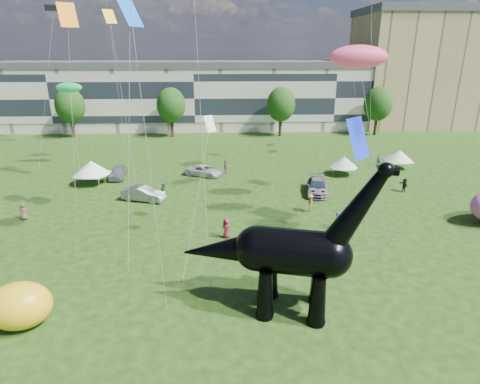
{
  "coord_description": "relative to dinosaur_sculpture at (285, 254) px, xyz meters",
  "views": [
    {
      "loc": [
        -2.56,
        -20.91,
        15.34
      ],
      "look_at": [
        -1.37,
        8.0,
        5.0
      ],
      "focal_mm": 30.0,
      "sensor_mm": 36.0,
      "label": 1
    }
  ],
  "objects": [
    {
      "name": "tree_mid_right",
      "position": [
        6.98,
        52.75,
        2.47
      ],
      "size": [
        5.2,
        5.2,
        9.44
      ],
      "color": "#382314",
      "rests_on": "ground"
    },
    {
      "name": "terrace_row",
      "position": [
        -9.02,
        61.75,
        2.18
      ],
      "size": [
        78.0,
        11.0,
        12.0
      ],
      "primitive_type": "cube",
      "color": "beige",
      "rests_on": "ground"
    },
    {
      "name": "gazebo_near",
      "position": [
        11.79,
        27.81,
        -2.12
      ],
      "size": [
        4.23,
        4.23,
        2.43
      ],
      "rotation": [
        0.0,
        0.0,
        -0.25
      ],
      "color": "silver",
      "rests_on": "ground"
    },
    {
      "name": "tree_mid_left",
      "position": [
        -13.02,
        52.75,
        2.47
      ],
      "size": [
        5.2,
        5.2,
        9.44
      ],
      "color": "#382314",
      "rests_on": "ground"
    },
    {
      "name": "gazebo_left",
      "position": [
        -19.35,
        25.36,
        -1.8
      ],
      "size": [
        4.84,
        4.84,
        2.88
      ],
      "rotation": [
        0.0,
        0.0,
        -0.19
      ],
      "color": "white",
      "rests_on": "ground"
    },
    {
      "name": "car_dark",
      "position": [
        6.84,
        20.98,
        -3.03
      ],
      "size": [
        3.17,
        5.77,
        1.58
      ],
      "primitive_type": "imported",
      "rotation": [
        0.0,
        0.0,
        -0.18
      ],
      "color": "#595960",
      "rests_on": "ground"
    },
    {
      "name": "gazebo_far",
      "position": [
        20.03,
        30.37,
        -2.01
      ],
      "size": [
        4.12,
        4.12,
        2.58
      ],
      "rotation": [
        0.0,
        0.0,
        0.12
      ],
      "color": "silver",
      "rests_on": "ground"
    },
    {
      "name": "dinosaur_sculpture",
      "position": [
        0.0,
        0.0,
        0.0
      ],
      "size": [
        12.39,
        4.89,
        10.13
      ],
      "rotation": [
        0.0,
        0.0,
        -0.25
      ],
      "color": "black",
      "rests_on": "ground"
    },
    {
      "name": "visitors",
      "position": [
        -3.13,
        15.25,
        -2.96
      ],
      "size": [
        51.06,
        43.01,
        1.88
      ],
      "color": "olive",
      "rests_on": "ground"
    },
    {
      "name": "tree_far_right",
      "position": [
        24.98,
        52.75,
        2.47
      ],
      "size": [
        5.2,
        5.2,
        9.44
      ],
      "color": "#382314",
      "rests_on": "ground"
    },
    {
      "name": "tree_far_left",
      "position": [
        -31.02,
        52.75,
        2.47
      ],
      "size": [
        5.2,
        5.2,
        9.44
      ],
      "color": "#382314",
      "rests_on": "ground"
    },
    {
      "name": "ground",
      "position": [
        -1.02,
        -0.25,
        -3.82
      ],
      "size": [
        220.0,
        220.0,
        0.0
      ],
      "primitive_type": "plane",
      "color": "#16330C",
      "rests_on": "ground"
    },
    {
      "name": "kites",
      "position": [
        -7.73,
        15.5,
        11.57
      ],
      "size": [
        57.65,
        41.09,
        31.86
      ],
      "color": "#DE460E",
      "rests_on": "ground"
    },
    {
      "name": "car_grey",
      "position": [
        -12.23,
        19.41,
        -3.06
      ],
      "size": [
        4.91,
        2.95,
        1.53
      ],
      "primitive_type": "imported",
      "rotation": [
        0.0,
        0.0,
        1.26
      ],
      "color": "gray",
      "rests_on": "ground"
    },
    {
      "name": "inflatable_yellow",
      "position": [
        -15.48,
        -1.12,
        -2.43
      ],
      "size": [
        3.98,
        3.27,
        2.79
      ],
      "primitive_type": "ellipsoid",
      "rotation": [
        0.0,
        0.0,
        0.14
      ],
      "color": "yellow",
      "rests_on": "ground"
    },
    {
      "name": "car_silver",
      "position": [
        -16.92,
        27.63,
        -3.05
      ],
      "size": [
        2.09,
        4.63,
        1.54
      ],
      "primitive_type": "imported",
      "rotation": [
        0.0,
        0.0,
        0.06
      ],
      "color": "#BCBDC2",
      "rests_on": "ground"
    },
    {
      "name": "apartment_block",
      "position": [
        38.98,
        64.75,
        7.18
      ],
      "size": [
        28.0,
        18.0,
        22.0
      ],
      "primitive_type": "cube",
      "color": "tan",
      "rests_on": "ground"
    },
    {
      "name": "car_white",
      "position": [
        -6.14,
        28.2,
        -3.15
      ],
      "size": [
        5.32,
        4.12,
        1.34
      ],
      "primitive_type": "imported",
      "rotation": [
        0.0,
        0.0,
        1.12
      ],
      "color": "silver",
      "rests_on": "ground"
    }
  ]
}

